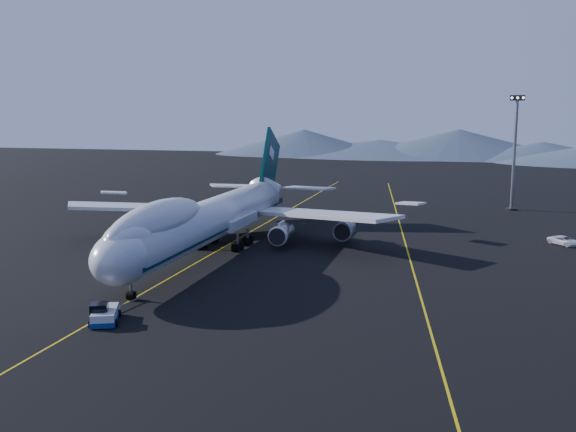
% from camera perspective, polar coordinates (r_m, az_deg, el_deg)
% --- Properties ---
extents(ground, '(500.00, 500.00, 0.00)m').
position_cam_1_polar(ground, '(103.45, -6.71, -3.33)').
color(ground, black).
rests_on(ground, ground).
extents(taxiway_line_main, '(0.25, 220.00, 0.01)m').
position_cam_1_polar(taxiway_line_main, '(103.44, -6.71, -3.32)').
color(taxiway_line_main, gold).
rests_on(taxiway_line_main, ground).
extents(taxiway_line_side, '(28.08, 198.09, 0.01)m').
position_cam_1_polar(taxiway_line_side, '(106.40, 10.58, -3.06)').
color(taxiway_line_side, gold).
rests_on(taxiway_line_side, ground).
extents(boeing_747, '(59.62, 72.43, 19.37)m').
position_cam_1_polar(boeing_747, '(102.37, -6.76, -0.14)').
color(boeing_747, silver).
rests_on(boeing_747, ground).
extents(pushback_tug, '(4.43, 5.75, 2.24)m').
position_cam_1_polar(pushback_tug, '(72.65, -15.96, -8.52)').
color(pushback_tug, silver).
rests_on(pushback_tug, ground).
extents(service_van, '(5.59, 5.74, 1.52)m').
position_cam_1_polar(service_van, '(118.56, 23.34, -2.03)').
color(service_van, silver).
rests_on(service_van, ground).
extents(floodlight_mast, '(3.22, 2.42, 26.07)m').
position_cam_1_polar(floodlight_mast, '(155.43, 19.48, 5.34)').
color(floodlight_mast, black).
rests_on(floodlight_mast, ground).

